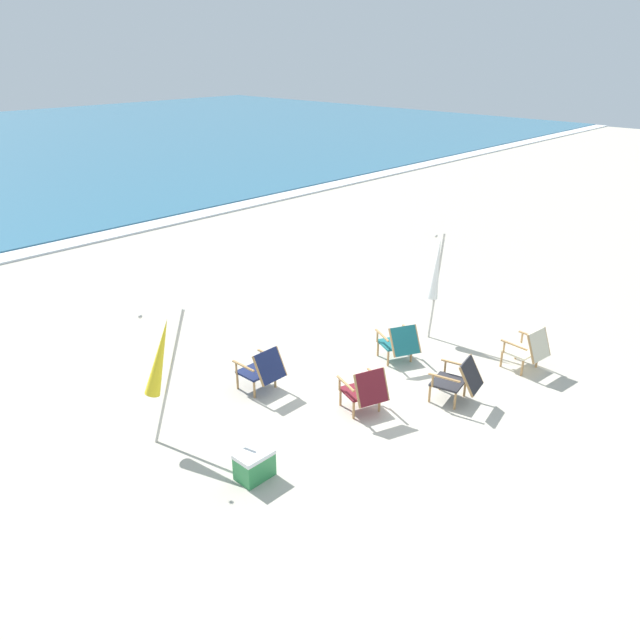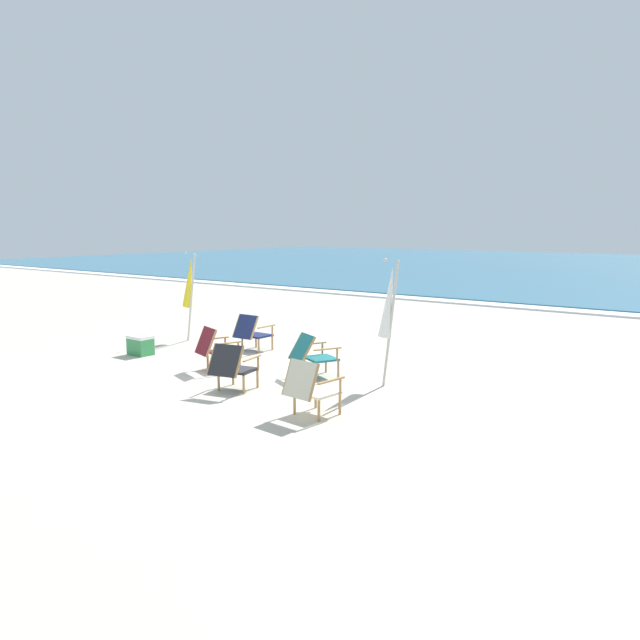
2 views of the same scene
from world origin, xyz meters
name	(u,v)px [view 1 (image 1 of 2)]	position (x,y,z in m)	size (l,w,h in m)	color
ground_plane	(373,391)	(0.00, 0.00, 0.00)	(80.00, 80.00, 0.00)	#B7AF9E
surf_band	(55,246)	(0.00, 11.86, 0.03)	(80.00, 1.10, 0.06)	white
beach_chair_far_center	(459,379)	(0.67, -1.20, 0.42)	(0.72, 0.86, 0.78)	#28282D
beach_chair_mid_center	(262,369)	(-1.29, 1.34, 0.43)	(0.60, 0.74, 0.79)	#19234C
beach_chair_front_left	(365,390)	(-0.63, -0.33, 0.43)	(0.78, 0.86, 0.81)	maroon
beach_chair_back_left	(399,342)	(1.11, 0.32, 0.42)	(0.85, 0.95, 0.77)	#196066
beach_chair_back_right	(529,349)	(2.47, -1.51, 0.43)	(0.65, 0.74, 0.81)	beige
umbrella_furled_white	(436,271)	(2.49, 0.55, 1.38)	(0.38, 0.24, 2.12)	#B7B2A8
umbrella_furled_yellow	(160,358)	(-3.17, 1.32, 1.34)	(0.69, 0.39, 2.05)	#B7B2A8
cooler_box	(254,465)	(-2.88, -0.29, 0.20)	(0.49, 0.35, 0.40)	#338C4C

